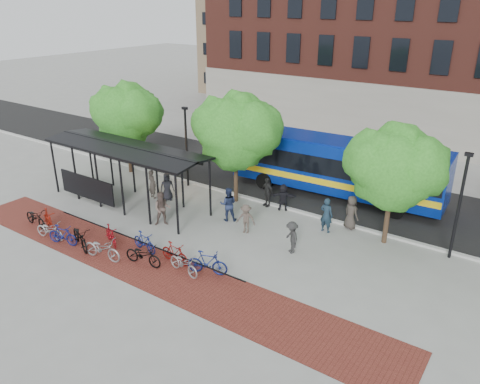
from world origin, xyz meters
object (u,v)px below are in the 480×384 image
Objects in this scene: bike_2 at (50,230)px; bike_11 at (207,263)px; pedestrian_9 at (292,237)px; pedestrian_3 at (246,219)px; pedestrian_0 at (167,187)px; pedestrian_7 at (326,215)px; tree_c at (396,165)px; bike_8 at (143,255)px; bike_3 at (63,235)px; pedestrian_2 at (228,204)px; bike_6 at (102,248)px; tree_a at (127,112)px; bike_0 at (36,218)px; pedestrian_1 at (152,184)px; bike_7 at (144,242)px; lamp_post_right at (459,204)px; bike_9 at (175,253)px; lamp_post_left at (186,145)px; bus at (336,164)px; tree_b at (238,128)px; pedestrian_6 at (351,212)px; pedestrian_4 at (267,192)px; bike_5 at (111,235)px; bike_10 at (184,264)px; bus_shelter at (124,154)px; pedestrian_5 at (283,197)px; bike_1 at (49,220)px.

bike_11 is at bearing -84.24° from bike_2.
pedestrian_3 is at bearing -149.09° from pedestrian_9.
pedestrian_7 is at bearing -41.60° from pedestrian_0.
tree_c is 4.37m from pedestrian_7.
bike_3 is at bearing 93.12° from bike_8.
bike_6 is at bearing 36.35° from pedestrian_2.
bike_0 is at bearing -76.36° from tree_a.
pedestrian_1 is (0.53, 6.73, 0.41)m from bike_2.
pedestrian_1 reaches higher than bike_7.
tree_a reaches higher than bike_6.
pedestrian_1 reaches higher than pedestrian_3.
lamp_post_right reaches higher than pedestrian_1.
bike_9 is (6.72, 1.83, 0.02)m from bike_2.
lamp_post_left is 3.09× the size of bike_9.
tree_a is at bearing -165.46° from bus.
tree_b is 1.26× the size of lamp_post_right.
pedestrian_6 reaches higher than bike_6.
bike_5 is at bearing -96.21° from pedestrian_4.
bike_11 is (7.57, -7.55, -2.19)m from lamp_post_left.
bus reaches higher than bike_10.
pedestrian_2 reaches higher than bike_0.
tree_b reaches higher than pedestrian_9.
pedestrian_6 is at bearing 177.71° from lamp_post_right.
tree_a is 3.41× the size of bike_2.
tree_c is at bearing 15.61° from pedestrian_4.
lamp_post_left reaches higher than bus_shelter.
tree_c is at bearing -155.41° from pedestrian_1.
bike_2 is 0.96× the size of pedestrian_7.
pedestrian_3 is at bearing -9.44° from bike_9.
pedestrian_1 is at bearing 48.75° from bike_7.
bus_shelter is 8.47m from pedestrian_4.
bus_shelter is 1.79× the size of tree_c.
bus_shelter reaches higher than bike_7.
tree_b is at bearing 36.21° from bus_shelter.
pedestrian_0 is 4.64m from pedestrian_2.
pedestrian_5 is at bearing -5.96° from bike_5.
lamp_post_right reaches higher than pedestrian_6.
bike_10 is (2.83, -0.41, -0.01)m from bike_7.
bike_3 is at bearing -124.72° from bus.
bike_8 is (4.70, -8.59, -2.24)m from lamp_post_left.
pedestrian_5 reaches higher than bike_11.
bike_1 reaches higher than bike_9.
pedestrian_0 is at bearing -16.79° from bike_3.
tree_b is 7.56m from pedestrian_9.
bike_6 is at bearing -98.30° from tree_b.
tree_b is 4.67m from pedestrian_5.
tree_c is 7.89m from pedestrian_4.
pedestrian_1 is at bearing 38.83° from bike_11.
bike_7 is 6.19m from pedestrian_0.
pedestrian_2 is at bearing 10.58° from bike_9.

